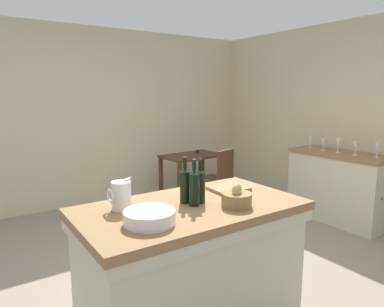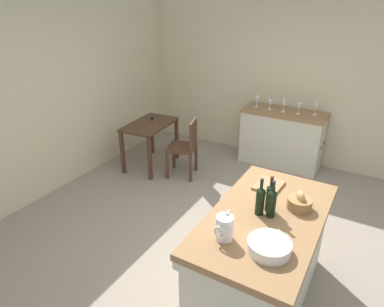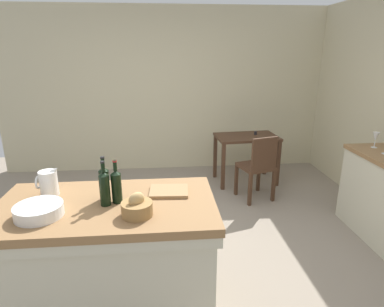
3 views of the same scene
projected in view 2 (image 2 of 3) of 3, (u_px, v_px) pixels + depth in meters
ground_plane at (221, 243)px, 3.81m from camera, size 6.76×6.76×0.00m
wall_back at (46, 98)px, 4.44m from camera, size 5.32×0.12×2.60m
wall_right at (296, 81)px, 5.29m from camera, size 0.12×5.20×2.60m
island_table at (262, 255)px, 2.93m from camera, size 1.56×0.86×0.90m
side_cabinet at (281, 138)px, 5.40m from camera, size 0.52×1.28×0.90m
writing_desk at (150, 130)px, 5.29m from camera, size 0.94×0.63×0.77m
wooden_chair at (185, 146)px, 5.04m from camera, size 0.50×0.50×0.90m
pitcher at (224, 228)px, 2.46m from camera, size 0.17×0.13×0.23m
wash_bowl at (269, 246)px, 2.36m from camera, size 0.31×0.31×0.08m
bread_basket at (300, 202)px, 2.83m from camera, size 0.21×0.21×0.16m
cutting_board at (269, 185)px, 3.17m from camera, size 0.30×0.25×0.02m
wine_bottle_dark at (270, 197)px, 2.77m from camera, size 0.07×0.07×0.31m
wine_bottle_amber at (260, 200)px, 2.72m from camera, size 0.07×0.07×0.33m
wine_bottle_green at (272, 202)px, 2.69m from camera, size 0.07×0.07×0.32m
wine_glass_far_left at (316, 107)px, 4.99m from camera, size 0.07×0.07×0.19m
wine_glass_left at (299, 107)px, 5.04m from camera, size 0.07×0.07×0.17m
wine_glass_middle at (284, 104)px, 5.13m from camera, size 0.07×0.07×0.19m
wine_glass_right at (270, 103)px, 5.24m from camera, size 0.07×0.07×0.16m
wine_glass_far_right at (257, 100)px, 5.36m from camera, size 0.07×0.07×0.17m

